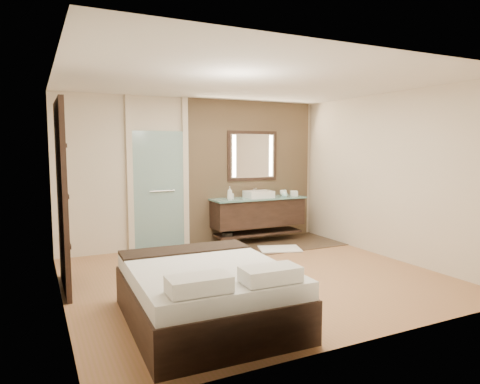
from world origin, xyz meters
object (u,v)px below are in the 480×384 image
vanity (258,212)px  bed (206,293)px  waste_bin (227,239)px  mirror_unit (253,156)px

vanity → bed: 3.84m
waste_bin → bed: bearing=-118.0°
mirror_unit → bed: bearing=-124.5°
mirror_unit → waste_bin: mirror_unit is taller
bed → waste_bin: (1.60, 3.01, -0.18)m
bed → waste_bin: bed is taller
waste_bin → vanity: bearing=5.7°
mirror_unit → bed: 4.24m
mirror_unit → bed: (-2.28, -3.31, -1.34)m
mirror_unit → waste_bin: size_ratio=4.05×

